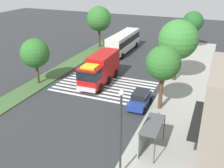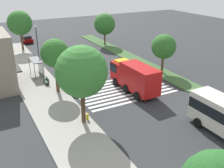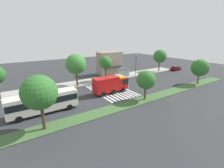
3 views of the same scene
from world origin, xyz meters
name	(u,v)px [view 2 (image 2 of 3)]	position (x,y,z in m)	size (l,w,h in m)	color
ground_plane	(114,83)	(0.00, 0.00, 0.00)	(120.00, 120.00, 0.00)	#2D3033
sidewalk	(46,96)	(0.00, 9.77, 0.07)	(60.00, 5.57, 0.14)	#9E9B93
median_strip	(162,73)	(0.00, -8.49, 0.07)	(60.00, 3.00, 0.14)	#3D6033
crosswalk	(123,90)	(-2.65, 0.00, 0.01)	(7.65, 12.58, 0.01)	silver
fire_truck	(133,76)	(-3.35, -1.06, 2.06)	(8.51, 2.97, 3.75)	#B71414
parked_car_west	(73,83)	(0.79, 5.79, 0.87)	(4.26, 2.08, 1.69)	navy
parked_car_mid	(27,39)	(30.19, 5.78, 0.84)	(4.51, 2.16, 1.61)	#720505
bus_stop_shelter	(38,64)	(7.92, 8.61, 1.89)	(3.50, 1.40, 2.46)	#4C4C51
bench_near_shelter	(47,81)	(3.92, 8.59, 0.59)	(1.60, 0.50, 0.90)	#2D472D
street_lamp	(37,43)	(11.68, 7.59, 4.12)	(0.36, 0.36, 6.83)	#2D2D30
sidewalk_tree_west	(81,72)	(-8.06, 7.99, 5.69)	(5.13, 5.13, 8.14)	#47301E
sidewalk_tree_center	(55,54)	(0.64, 7.99, 5.27)	(3.59, 3.59, 6.97)	#513823
sidewalk_tree_far_east	(20,23)	(23.33, 7.99, 5.51)	(4.73, 4.73, 7.76)	#513823
median_tree_west	(164,47)	(-0.02, -8.49, 4.23)	(3.72, 3.72, 5.97)	#513823
median_tree_center	(105,24)	(19.68, -8.49, 4.50)	(4.45, 4.45, 6.60)	#513823
fire_hydrant	(87,117)	(-7.87, 7.49, 0.49)	(0.28, 0.28, 0.70)	gold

